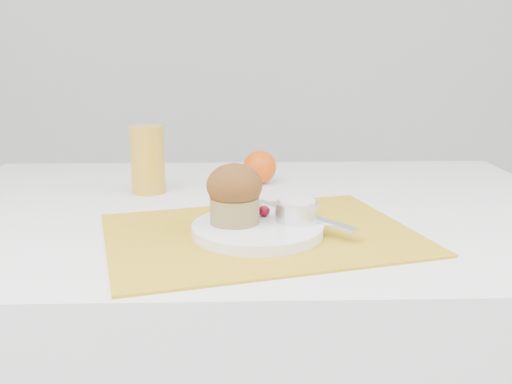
{
  "coord_description": "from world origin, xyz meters",
  "views": [
    {
      "loc": [
        -0.02,
        -0.95,
        1.03
      ],
      "look_at": [
        0.01,
        -0.04,
        0.8
      ],
      "focal_mm": 40.0,
      "sensor_mm": 36.0,
      "label": 1
    }
  ],
  "objects_px": {
    "orange": "(260,167)",
    "muffin": "(234,193)",
    "plate": "(258,229)",
    "juice_glass": "(148,159)"
  },
  "relations": [
    {
      "from": "orange",
      "to": "muffin",
      "type": "bearing_deg",
      "value": -98.46
    },
    {
      "from": "plate",
      "to": "orange",
      "type": "bearing_deg",
      "value": 87.42
    },
    {
      "from": "plate",
      "to": "juice_glass",
      "type": "xyz_separation_m",
      "value": [
        -0.21,
        0.28,
        0.05
      ]
    },
    {
      "from": "juice_glass",
      "to": "muffin",
      "type": "distance_m",
      "value": 0.32
    },
    {
      "from": "plate",
      "to": "muffin",
      "type": "xyz_separation_m",
      "value": [
        -0.03,
        0.01,
        0.05
      ]
    },
    {
      "from": "orange",
      "to": "juice_glass",
      "type": "relative_size",
      "value": 0.53
    },
    {
      "from": "juice_glass",
      "to": "plate",
      "type": "bearing_deg",
      "value": -53.38
    },
    {
      "from": "plate",
      "to": "orange",
      "type": "xyz_separation_m",
      "value": [
        0.02,
        0.35,
        0.02
      ]
    },
    {
      "from": "juice_glass",
      "to": "muffin",
      "type": "bearing_deg",
      "value": -57.33
    },
    {
      "from": "orange",
      "to": "juice_glass",
      "type": "height_order",
      "value": "juice_glass"
    }
  ]
}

